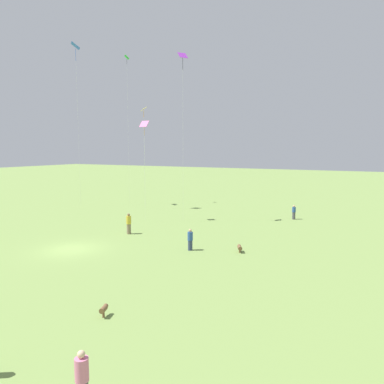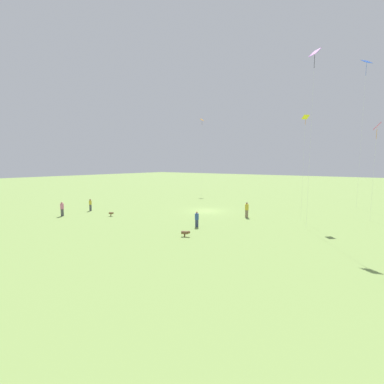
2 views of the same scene
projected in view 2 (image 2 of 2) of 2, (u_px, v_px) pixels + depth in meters
name	position (u px, v px, depth m)	size (l,w,h in m)	color
ground_plane	(206.00, 211.00, 36.51)	(240.00, 240.00, 0.00)	#7A994C
person_0	(90.00, 205.00, 36.58)	(0.44, 0.44, 1.70)	#4C4C51
person_1	(197.00, 219.00, 27.28)	(0.44, 0.44, 1.68)	#333D5B
person_2	(62.00, 209.00, 32.90)	(0.60, 0.60, 1.88)	#4C4C51
person_3	(247.00, 210.00, 32.10)	(0.49, 0.49, 1.92)	#847056
kite_0	(202.00, 124.00, 57.57)	(0.74, 0.87, 16.75)	orange
kite_1	(366.00, 67.00, 36.88)	(1.60, 1.63, 21.67)	blue
kite_2	(314.00, 63.00, 24.76)	(1.14, 1.08, 17.70)	purple
kite_3	(377.00, 129.00, 29.25)	(0.76, 1.08, 11.38)	#E54C99
kite_5	(305.00, 124.00, 29.35)	(0.89, 0.90, 12.23)	yellow
dog_0	(111.00, 213.00, 32.89)	(0.66, 0.41, 0.54)	brown
dog_1	(186.00, 233.00, 23.70)	(0.82, 0.60, 0.56)	brown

